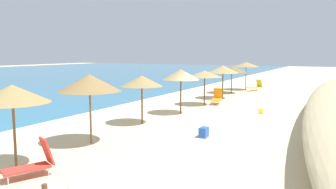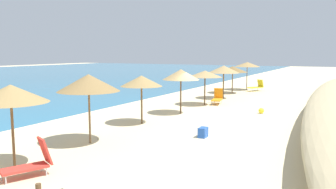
# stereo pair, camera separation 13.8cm
# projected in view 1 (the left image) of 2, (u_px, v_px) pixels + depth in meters

# --- Properties ---
(ground_plane) EXTENTS (160.00, 160.00, 0.00)m
(ground_plane) POSITION_uv_depth(u_px,v_px,m) (205.00, 116.00, 20.05)
(ground_plane) COLOR beige
(beach_umbrella_1) EXTENTS (2.33, 2.33, 2.69)m
(beach_umbrella_1) POSITION_uv_depth(u_px,v_px,m) (12.00, 94.00, 10.61)
(beach_umbrella_1) COLOR brown
(beach_umbrella_1) RESTS_ON ground_plane
(beach_umbrella_2) EXTENTS (2.52, 2.52, 2.82)m
(beach_umbrella_2) POSITION_uv_depth(u_px,v_px,m) (90.00, 83.00, 13.67)
(beach_umbrella_2) COLOR brown
(beach_umbrella_2) RESTS_ON ground_plane
(beach_umbrella_3) EXTENTS (2.17, 2.17, 2.51)m
(beach_umbrella_3) POSITION_uv_depth(u_px,v_px,m) (142.00, 81.00, 17.56)
(beach_umbrella_3) COLOR brown
(beach_umbrella_3) RESTS_ON ground_plane
(beach_umbrella_4) EXTENTS (2.22, 2.22, 2.69)m
(beach_umbrella_4) POSITION_uv_depth(u_px,v_px,m) (181.00, 75.00, 20.48)
(beach_umbrella_4) COLOR brown
(beach_umbrella_4) RESTS_ON ground_plane
(beach_umbrella_5) EXTENTS (2.41, 2.41, 2.43)m
(beach_umbrella_5) POSITION_uv_depth(u_px,v_px,m) (205.00, 74.00, 23.94)
(beach_umbrella_5) COLOR brown
(beach_umbrella_5) RESTS_ON ground_plane
(beach_umbrella_6) EXTENTS (2.55, 2.55, 2.66)m
(beach_umbrella_6) POSITION_uv_depth(u_px,v_px,m) (223.00, 69.00, 27.33)
(beach_umbrella_6) COLOR brown
(beach_umbrella_6) RESTS_ON ground_plane
(beach_umbrella_7) EXTENTS (2.69, 2.69, 2.46)m
(beach_umbrella_7) POSITION_uv_depth(u_px,v_px,m) (232.00, 69.00, 31.00)
(beach_umbrella_7) COLOR brown
(beach_umbrella_7) RESTS_ON ground_plane
(beach_umbrella_8) EXTENTS (2.54, 2.54, 2.76)m
(beach_umbrella_8) POSITION_uv_depth(u_px,v_px,m) (246.00, 64.00, 33.74)
(beach_umbrella_8) COLOR brown
(beach_umbrella_8) RESTS_ON ground_plane
(lounge_chair_0) EXTENTS (1.69, 1.41, 1.10)m
(lounge_chair_0) POSITION_uv_depth(u_px,v_px,m) (256.00, 86.00, 33.07)
(lounge_chair_0) COLOR yellow
(lounge_chair_0) RESTS_ON ground_plane
(lounge_chair_1) EXTENTS (1.55, 1.12, 1.13)m
(lounge_chair_1) POSITION_uv_depth(u_px,v_px,m) (34.00, 162.00, 10.15)
(lounge_chair_1) COLOR red
(lounge_chair_1) RESTS_ON ground_plane
(lounge_chair_2) EXTENTS (1.63, 0.91, 1.10)m
(lounge_chair_2) POSITION_uv_depth(u_px,v_px,m) (217.00, 98.00, 24.67)
(lounge_chair_2) COLOR orange
(lounge_chair_2) RESTS_ON ground_plane
(beach_ball) EXTENTS (0.33, 0.33, 0.33)m
(beach_ball) POSITION_uv_depth(u_px,v_px,m) (261.00, 111.00, 20.82)
(beach_ball) COLOR yellow
(beach_ball) RESTS_ON ground_plane
(cooler_box) EXTENTS (0.51, 0.34, 0.44)m
(cooler_box) POSITION_uv_depth(u_px,v_px,m) (204.00, 132.00, 14.91)
(cooler_box) COLOR blue
(cooler_box) RESTS_ON ground_plane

